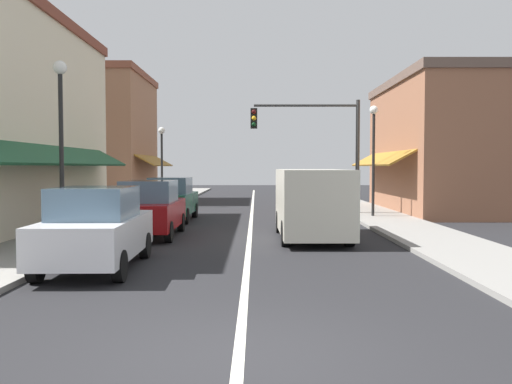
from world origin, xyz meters
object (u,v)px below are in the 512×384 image
(van_in_lane, at_px, (309,201))
(street_lamp_left_near, at_px, (59,123))
(street_lamp_left_far, at_px, (160,153))
(traffic_signal_mast_arm, at_px, (317,136))
(parked_car_nearest_left, at_px, (94,229))
(street_lamp_right_mid, at_px, (371,143))
(parked_car_third_left, at_px, (169,199))
(parked_car_second_left, at_px, (148,209))

(van_in_lane, bearing_deg, street_lamp_left_near, -165.07)
(van_in_lane, bearing_deg, street_lamp_left_far, 117.33)
(street_lamp_left_far, bearing_deg, street_lamp_left_near, -90.30)
(van_in_lane, distance_m, traffic_signal_mast_arm, 8.36)
(parked_car_nearest_left, relative_size, traffic_signal_mast_arm, 0.80)
(street_lamp_right_mid, bearing_deg, parked_car_nearest_left, -126.69)
(parked_car_nearest_left, height_order, parked_car_third_left, same)
(street_lamp_left_near, xyz_separation_m, street_lamp_right_mid, (10.20, 8.28, -0.15))
(parked_car_nearest_left, distance_m, traffic_signal_mast_arm, 14.51)
(parked_car_second_left, bearing_deg, traffic_signal_mast_arm, 49.91)
(street_lamp_left_near, distance_m, street_lamp_left_far, 14.91)
(parked_car_second_left, xyz_separation_m, street_lamp_left_far, (-1.82, 12.54, 2.10))
(street_lamp_left_near, bearing_deg, parked_car_third_left, 76.62)
(parked_car_second_left, relative_size, street_lamp_left_near, 0.82)
(van_in_lane, xyz_separation_m, street_lamp_right_mid, (3.28, 6.38, 2.07))
(parked_car_second_left, bearing_deg, parked_car_nearest_left, -91.51)
(parked_car_second_left, relative_size, traffic_signal_mast_arm, 0.79)
(street_lamp_left_near, bearing_deg, traffic_signal_mast_arm, 50.61)
(parked_car_nearest_left, xyz_separation_m, traffic_signal_mast_arm, (6.26, 12.81, 2.70))
(parked_car_second_left, height_order, parked_car_third_left, same)
(parked_car_nearest_left, relative_size, street_lamp_right_mid, 0.87)
(traffic_signal_mast_arm, bearing_deg, parked_car_nearest_left, -116.04)
(parked_car_nearest_left, distance_m, van_in_lane, 7.08)
(parked_car_second_left, height_order, traffic_signal_mast_arm, traffic_signal_mast_arm)
(traffic_signal_mast_arm, height_order, street_lamp_left_near, traffic_signal_mast_arm)
(parked_car_nearest_left, relative_size, street_lamp_left_near, 0.82)
(traffic_signal_mast_arm, distance_m, street_lamp_left_near, 12.70)
(parked_car_third_left, xyz_separation_m, street_lamp_left_far, (-1.68, 7.51, 2.10))
(parked_car_third_left, xyz_separation_m, traffic_signal_mast_arm, (6.30, 2.42, 2.70))
(parked_car_third_left, height_order, street_lamp_left_near, street_lamp_left_near)
(street_lamp_left_near, bearing_deg, street_lamp_right_mid, 39.07)
(parked_car_third_left, xyz_separation_m, van_in_lane, (5.16, -5.50, 0.27))
(street_lamp_right_mid, bearing_deg, parked_car_second_left, -144.52)
(street_lamp_left_near, height_order, street_lamp_right_mid, street_lamp_left_near)
(van_in_lane, xyz_separation_m, street_lamp_left_far, (-6.84, 13.01, 1.83))
(parked_car_nearest_left, bearing_deg, street_lamp_right_mid, 51.76)
(parked_car_second_left, bearing_deg, street_lamp_right_mid, 34.98)
(van_in_lane, xyz_separation_m, traffic_signal_mast_arm, (1.14, 7.92, 2.43))
(street_lamp_left_far, bearing_deg, street_lamp_right_mid, -33.21)
(street_lamp_left_far, bearing_deg, parked_car_third_left, -77.38)
(street_lamp_right_mid, bearing_deg, street_lamp_left_near, -140.93)
(parked_car_nearest_left, xyz_separation_m, street_lamp_left_far, (-1.72, 17.90, 2.10))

